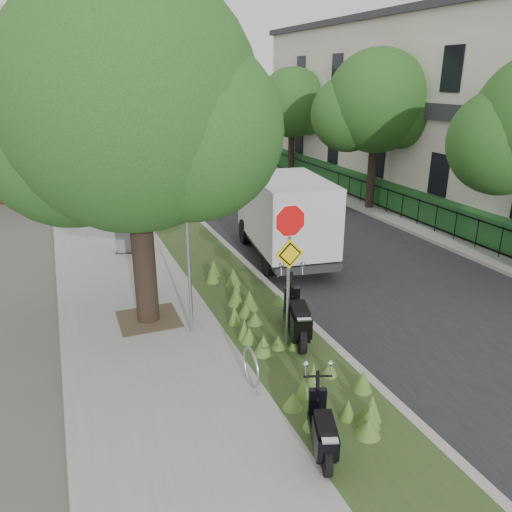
{
  "coord_description": "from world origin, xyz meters",
  "views": [
    {
      "loc": [
        -5.58,
        -8.04,
        5.6
      ],
      "look_at": [
        -1.19,
        2.93,
        1.3
      ],
      "focal_mm": 35.0,
      "sensor_mm": 36.0,
      "label": 1
    }
  ],
  "objects_px": {
    "sign_assembly": "(289,246)",
    "utility_cabinet": "(127,237)",
    "scooter_far": "(323,435)",
    "box_truck": "(285,213)",
    "scooter_near": "(298,323)"
  },
  "relations": [
    {
      "from": "sign_assembly",
      "to": "scooter_far",
      "type": "bearing_deg",
      "value": -106.19
    },
    {
      "from": "scooter_far",
      "to": "sign_assembly",
      "type": "bearing_deg",
      "value": 73.81
    },
    {
      "from": "sign_assembly",
      "to": "scooter_near",
      "type": "bearing_deg",
      "value": -9.68
    },
    {
      "from": "scooter_far",
      "to": "scooter_near",
      "type": "bearing_deg",
      "value": 70.08
    },
    {
      "from": "box_truck",
      "to": "scooter_far",
      "type": "bearing_deg",
      "value": -111.11
    },
    {
      "from": "scooter_far",
      "to": "box_truck",
      "type": "distance_m",
      "value": 9.12
    },
    {
      "from": "box_truck",
      "to": "utility_cabinet",
      "type": "height_order",
      "value": "box_truck"
    },
    {
      "from": "box_truck",
      "to": "utility_cabinet",
      "type": "xyz_separation_m",
      "value": [
        -4.64,
        2.17,
        -0.87
      ]
    },
    {
      "from": "sign_assembly",
      "to": "box_truck",
      "type": "distance_m",
      "value": 5.71
    },
    {
      "from": "sign_assembly",
      "to": "utility_cabinet",
      "type": "xyz_separation_m",
      "value": [
        -2.34,
        7.33,
        -1.71
      ]
    },
    {
      "from": "box_truck",
      "to": "utility_cabinet",
      "type": "relative_size",
      "value": 5.07
    },
    {
      "from": "scooter_far",
      "to": "box_truck",
      "type": "height_order",
      "value": "box_truck"
    },
    {
      "from": "sign_assembly",
      "to": "scooter_far",
      "type": "relative_size",
      "value": 2.14
    },
    {
      "from": "scooter_far",
      "to": "utility_cabinet",
      "type": "xyz_separation_m",
      "value": [
        -1.38,
        10.63,
        0.14
      ]
    },
    {
      "from": "sign_assembly",
      "to": "scooter_near",
      "type": "height_order",
      "value": "sign_assembly"
    }
  ]
}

